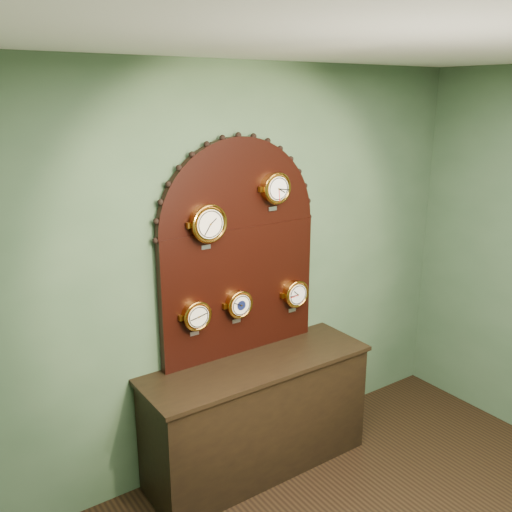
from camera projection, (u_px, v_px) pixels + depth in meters
wall_back at (236, 273)px, 3.85m from camera, size 4.00×0.00×4.00m
shop_counter at (258, 417)px, 3.91m from camera, size 1.60×0.50×0.80m
display_board at (239, 243)px, 3.74m from camera, size 1.26×0.06×1.53m
roman_clock at (208, 223)px, 3.49m from camera, size 0.25×0.08×0.30m
arabic_clock at (276, 188)px, 3.73m from camera, size 0.22×0.08×0.27m
hygrometer at (196, 315)px, 3.60m from camera, size 0.20×0.08×0.25m
barometer at (239, 304)px, 3.78m from camera, size 0.20×0.08×0.25m
tide_clock at (295, 294)px, 4.05m from camera, size 0.20×0.08×0.26m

